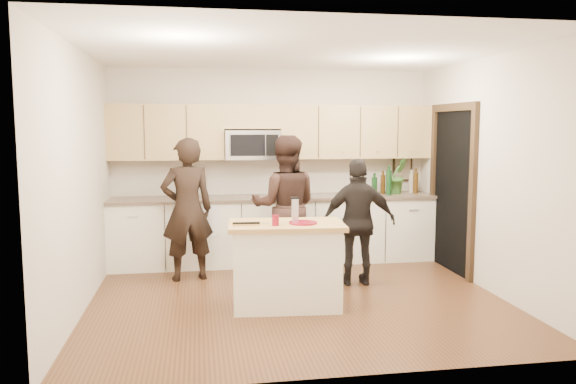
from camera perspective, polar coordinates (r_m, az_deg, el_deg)
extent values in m
plane|color=#56361D|center=(6.35, 0.90, -10.75)|extent=(4.50, 4.50, 0.00)
cube|color=beige|center=(8.06, -1.58, 2.74)|extent=(4.50, 0.02, 2.70)
cube|color=beige|center=(4.15, 5.79, -1.01)|extent=(4.50, 0.02, 2.70)
cube|color=beige|center=(6.11, -20.34, 1.07)|extent=(0.02, 4.00, 2.70)
cube|color=beige|center=(6.85, 19.79, 1.66)|extent=(0.02, 4.00, 2.70)
cube|color=white|center=(6.12, 0.95, 14.17)|extent=(4.50, 4.00, 0.02)
cube|color=white|center=(7.87, -1.26, -3.96)|extent=(4.50, 0.62, 0.90)
cube|color=#725C4C|center=(7.78, -1.26, -0.58)|extent=(4.50, 0.66, 0.04)
cube|color=tan|center=(7.81, -12.27, 5.96)|extent=(1.55, 0.33, 0.75)
cube|color=tan|center=(8.12, 6.79, 6.08)|extent=(2.17, 0.33, 0.75)
cube|color=tan|center=(7.84, -3.70, 7.63)|extent=(0.78, 0.33, 0.33)
cube|color=silver|center=(7.81, -3.66, 4.81)|extent=(0.76, 0.40, 0.40)
cube|color=black|center=(7.60, -4.11, 4.76)|extent=(0.47, 0.01, 0.29)
cube|color=black|center=(7.64, -1.63, 4.78)|extent=(0.17, 0.01, 0.29)
cube|color=black|center=(7.67, 16.38, 0.02)|extent=(0.02, 1.05, 2.10)
cube|color=#302012|center=(7.15, 18.23, -0.51)|extent=(0.06, 0.10, 2.10)
cube|color=#302012|center=(8.18, 14.53, 0.48)|extent=(0.06, 0.10, 2.10)
cube|color=#302012|center=(7.62, 16.53, 8.27)|extent=(0.06, 1.25, 0.10)
cube|color=black|center=(8.53, 11.54, 2.36)|extent=(0.30, 0.03, 0.38)
cube|color=tan|center=(8.51, 11.58, 2.35)|extent=(0.24, 0.00, 0.32)
cube|color=white|center=(7.44, -8.20, -2.69)|extent=(0.34, 0.01, 0.48)
cube|color=white|center=(7.70, -8.27, -0.61)|extent=(0.34, 0.60, 0.01)
cube|color=white|center=(5.97, -0.19, -7.64)|extent=(1.15, 0.73, 0.85)
cube|color=tan|center=(5.88, -0.19, -3.39)|extent=(1.25, 0.79, 0.05)
cylinder|color=maroon|center=(5.83, 1.53, -3.14)|extent=(0.29, 0.29, 0.02)
cube|color=silver|center=(5.87, 0.71, -1.84)|extent=(0.07, 0.05, 0.23)
cube|color=black|center=(5.85, 0.72, -0.61)|extent=(0.08, 0.05, 0.02)
cylinder|color=maroon|center=(5.70, -1.29, -2.89)|extent=(0.07, 0.07, 0.11)
cube|color=tan|center=(5.79, -4.25, -3.24)|extent=(0.29, 0.20, 0.02)
cube|color=black|center=(5.72, -4.27, -3.17)|extent=(0.28, 0.05, 0.02)
cube|color=silver|center=(5.75, -2.92, -3.18)|extent=(0.21, 0.04, 0.01)
cube|color=black|center=(7.69, -10.31, 0.06)|extent=(0.27, 0.22, 0.18)
cube|color=silver|center=(7.68, -10.85, 0.73)|extent=(0.03, 0.16, 0.00)
cube|color=silver|center=(7.68, -9.80, 0.75)|extent=(0.03, 0.16, 0.00)
cylinder|color=black|center=(8.04, 8.77, 0.83)|extent=(0.08, 0.08, 0.31)
cylinder|color=#3E260B|center=(8.17, 9.62, 0.98)|extent=(0.07, 0.07, 0.33)
cylinder|color=#3E260B|center=(8.30, 12.84, 1.12)|extent=(0.07, 0.07, 0.37)
cylinder|color=#B6AA8F|center=(8.41, 12.41, 1.10)|extent=(0.07, 0.07, 0.34)
cylinder|color=black|center=(8.00, 10.20, 1.15)|extent=(0.08, 0.08, 0.41)
imported|color=#427E32|center=(8.23, 11.10, 1.65)|extent=(0.33, 0.29, 0.52)
imported|color=black|center=(7.03, -10.21, -1.76)|extent=(0.72, 0.55, 1.77)
imported|color=black|center=(7.13, -0.32, -1.43)|extent=(0.98, 0.82, 1.79)
imported|color=black|center=(6.78, 7.17, -3.04)|extent=(0.92, 0.44, 1.53)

